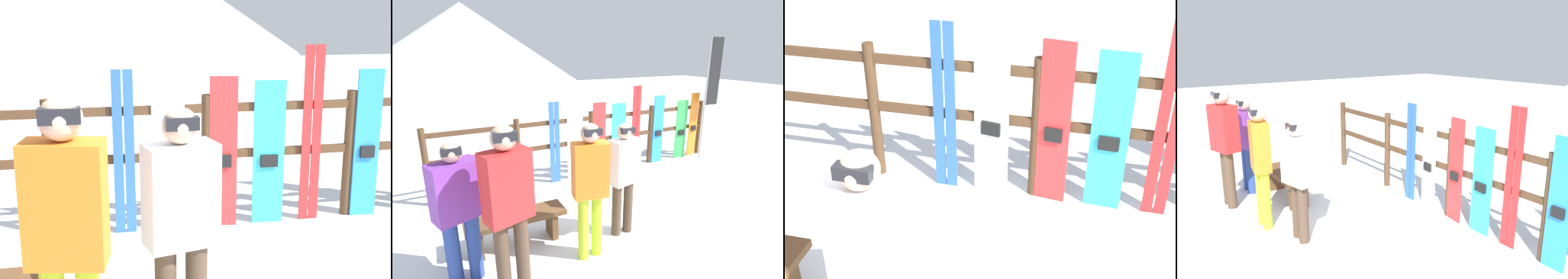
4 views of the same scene
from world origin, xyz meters
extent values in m
cylinder|color=#4C331E|center=(-1.47, 1.79, 0.65)|extent=(0.10, 0.10, 1.29)
cylinder|color=#4C331E|center=(0.00, 1.79, 0.65)|extent=(0.10, 0.10, 1.29)
cube|color=#4C331E|center=(0.00, 1.79, 0.71)|extent=(5.86, 0.05, 0.08)
cube|color=#4C331E|center=(0.00, 1.79, 1.16)|extent=(5.86, 0.05, 0.08)
cube|color=white|center=(-0.59, -0.26, 1.05)|extent=(0.44, 0.31, 0.60)
sphere|color=#D8B293|center=(-0.59, -0.26, 1.45)|extent=(0.20, 0.20, 0.20)
cube|color=black|center=(-0.59, -0.33, 1.48)|extent=(0.18, 0.07, 0.07)
cube|color=blue|center=(-0.84, 1.73, 0.78)|extent=(0.09, 0.02, 1.55)
cube|color=blue|center=(-0.74, 1.73, 0.78)|extent=(0.09, 0.02, 1.55)
cube|color=white|center=(-0.38, 1.73, 0.72)|extent=(0.30, 0.07, 1.45)
cube|color=black|center=(-0.38, 1.70, 0.65)|extent=(0.17, 0.06, 0.12)
cube|color=red|center=(0.15, 1.73, 0.73)|extent=(0.27, 0.06, 1.47)
cube|color=black|center=(0.15, 1.70, 0.66)|extent=(0.15, 0.05, 0.12)
cube|color=#2DBFCC|center=(0.60, 1.73, 0.71)|extent=(0.31, 0.04, 1.42)
cube|color=black|center=(0.60, 1.70, 0.64)|extent=(0.17, 0.04, 0.12)
cube|color=red|center=(0.98, 1.73, 0.87)|extent=(0.09, 0.02, 1.75)
camera|label=1|loc=(-1.06, -3.13, 2.08)|focal=50.00mm
camera|label=2|loc=(-2.69, -3.36, 2.44)|focal=28.00mm
camera|label=3|loc=(0.47, -2.23, 2.87)|focal=50.00mm
camera|label=4|loc=(3.54, -2.07, 2.43)|focal=35.00mm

